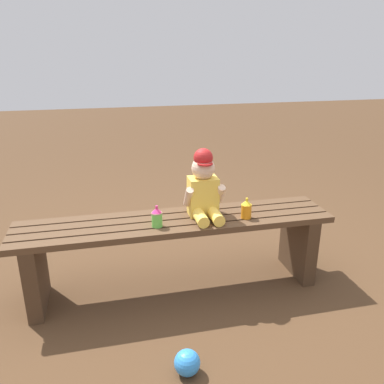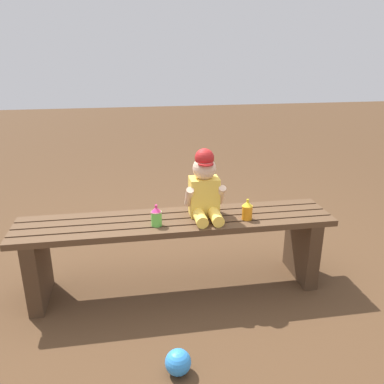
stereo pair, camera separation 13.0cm
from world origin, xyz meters
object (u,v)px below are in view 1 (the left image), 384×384
Objects in this scene: child_figure at (204,187)px; sippy_cup_right at (246,209)px; park_bench at (176,241)px; toy_ball at (187,363)px; sippy_cup_left at (157,217)px.

child_figure reaches higher than sippy_cup_right.
sippy_cup_right is at bearing -10.06° from park_bench.
sippy_cup_right is at bearing 51.59° from toy_ball.
park_bench is at bearing 31.36° from sippy_cup_left.
toy_ball is (-0.26, -0.71, -0.58)m from child_figure.
child_figure is at bearing 70.10° from toy_ball.
child_figure is 0.33m from sippy_cup_left.
sippy_cup_left is 1.00× the size of sippy_cup_right.
sippy_cup_right is at bearing -21.57° from child_figure.
sippy_cup_right is 1.03× the size of toy_ball.
sippy_cup_left is 1.03× the size of toy_ball.
child_figure is (0.17, 0.02, 0.32)m from park_bench.
park_bench is 14.90× the size of sippy_cup_right.
toy_ball is (-0.08, -0.69, -0.26)m from park_bench.
park_bench is at bearing -173.34° from child_figure.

